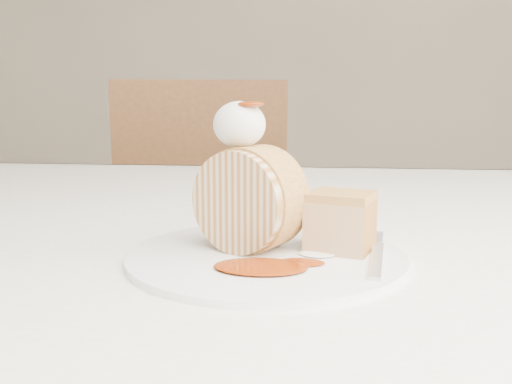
# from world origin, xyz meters

# --- Properties ---
(table) EXTENTS (1.40, 0.90, 0.75)m
(table) POSITION_xyz_m (0.00, 0.20, 0.66)
(table) COLOR white
(table) RESTS_ON ground
(chair_far) EXTENTS (0.54, 0.54, 0.93)m
(chair_far) POSITION_xyz_m (-0.23, 1.04, 0.53)
(chair_far) COLOR brown
(chair_far) RESTS_ON ground
(plate) EXTENTS (0.30, 0.30, 0.01)m
(plate) POSITION_xyz_m (0.06, -0.00, 0.75)
(plate) COLOR white
(plate) RESTS_ON table
(roulade_slice) EXTENTS (0.10, 0.08, 0.09)m
(roulade_slice) POSITION_xyz_m (0.04, 0.01, 0.80)
(roulade_slice) COLOR beige
(roulade_slice) RESTS_ON plate
(cake_chunk) EXTENTS (0.07, 0.06, 0.04)m
(cake_chunk) POSITION_xyz_m (0.12, 0.02, 0.78)
(cake_chunk) COLOR tan
(cake_chunk) RESTS_ON plate
(whipped_cream) EXTENTS (0.05, 0.05, 0.04)m
(whipped_cream) POSITION_xyz_m (0.03, 0.02, 0.87)
(whipped_cream) COLOR white
(whipped_cream) RESTS_ON roulade_slice
(caramel_drizzle) EXTENTS (0.02, 0.02, 0.01)m
(caramel_drizzle) POSITION_xyz_m (0.04, 0.01, 0.89)
(caramel_drizzle) COLOR maroon
(caramel_drizzle) RESTS_ON whipped_cream
(caramel_pool) EXTENTS (0.09, 0.07, 0.00)m
(caramel_pool) POSITION_xyz_m (0.06, -0.05, 0.76)
(caramel_pool) COLOR maroon
(caramel_pool) RESTS_ON plate
(fork) EXTENTS (0.04, 0.14, 0.00)m
(fork) POSITION_xyz_m (0.15, -0.02, 0.76)
(fork) COLOR silver
(fork) RESTS_ON plate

